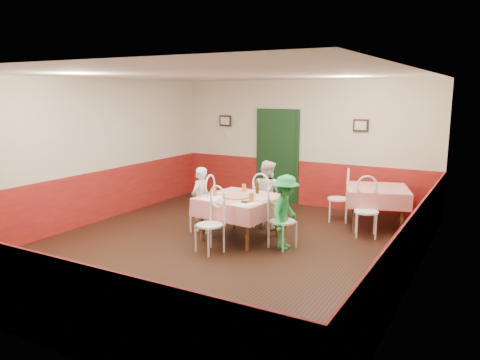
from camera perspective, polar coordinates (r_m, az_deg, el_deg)
The scene contains 39 objects.
floor at distance 7.84m, azimuth -2.30°, elevation -8.21°, with size 7.00×7.00×0.00m, color black.
ceiling at distance 7.42m, azimuth -2.46°, elevation 12.71°, with size 7.00×7.00×0.00m, color white.
back_wall at distance 10.61m, azimuth 7.66°, elevation 4.44°, with size 6.00×0.10×2.80m, color beige.
front_wall at distance 4.94m, azimuth -24.32°, elevation -3.58°, with size 6.00×0.10×2.80m, color beige.
left_wall at distance 9.42m, azimuth -18.11°, elevation 3.23°, with size 0.10×7.00×2.80m, color beige.
right_wall at distance 6.46m, azimuth 20.86°, elevation -0.15°, with size 0.10×7.00×2.80m, color beige.
wainscot_back at distance 10.73m, azimuth 7.51°, elevation -0.35°, with size 6.00×0.03×1.00m, color maroon.
wainscot_front at distance 5.23m, azimuth -23.41°, elevation -13.15°, with size 6.00×0.03×1.00m, color maroon.
wainscot_left at distance 9.56m, azimuth -17.74°, elevation -2.13°, with size 0.03×7.00×1.00m, color maroon.
wainscot_right at distance 6.68m, azimuth 20.22°, elevation -7.74°, with size 0.03×7.00×1.00m, color maroon.
door at distance 10.84m, azimuth 4.57°, elevation 2.77°, with size 0.96×0.06×2.10m, color black.
picture_left at distance 11.42m, azimuth -1.80°, elevation 7.23°, with size 0.32×0.03×0.26m, color black.
picture_right at distance 10.12m, azimuth 14.50°, elevation 6.46°, with size 0.32×0.03×0.26m, color black.
thermostat at distance 11.40m, azimuth -1.36°, elevation 5.46°, with size 0.10×0.03×0.10m, color white.
main_table at distance 8.17m, azimuth 0.00°, elevation -4.66°, with size 1.22×1.22×0.77m, color red.
second_table at distance 9.31m, azimuth 16.29°, elevation -3.18°, with size 1.12×1.12×0.77m, color red.
chair_left at distance 8.65m, azimuth -4.64°, elevation -3.31°, with size 0.42×0.42×0.90m, color white, non-canonical shape.
chair_right at distance 7.71m, azimuth 5.21°, elevation -5.05°, with size 0.42×0.42×0.90m, color white, non-canonical shape.
chair_far at distance 8.84m, azimuth 3.15°, elevation -2.98°, with size 0.42×0.42×0.90m, color white, non-canonical shape.
chair_near at distance 7.49m, azimuth -3.73°, elevation -5.51°, with size 0.42×0.42×0.90m, color white, non-canonical shape.
chair_second_a at distance 9.48m, azimuth 11.91°, elevation -2.27°, with size 0.42×0.42×0.90m, color white, non-canonical shape.
chair_second_b at distance 8.58m, azimuth 15.16°, elevation -3.77°, with size 0.42×0.42×0.90m, color white, non-canonical shape.
pizza at distance 8.02m, azimuth -0.44°, elevation -2.00°, with size 0.47×0.47×0.03m, color #B74723.
plate_left at distance 8.31m, azimuth -2.18°, elevation -1.61°, with size 0.25×0.25×0.01m, color white.
plate_right at distance 7.84m, azimuth 2.59°, elevation -2.36°, with size 0.25×0.25×0.01m, color white.
plate_far at distance 8.43m, azimuth 1.63°, elevation -1.43°, with size 0.25×0.25×0.01m, color white.
glass_a at distance 8.11m, azimuth -3.09°, elevation -1.53°, with size 0.07×0.07×0.13m, color #BF7219.
glass_b at distance 7.66m, azimuth 1.40°, elevation -2.15°, with size 0.08×0.08×0.15m, color #BF7219.
glass_c at distance 8.46m, azimuth 0.50°, elevation -0.96°, with size 0.07×0.07×0.14m, color #BF7219.
beer_bottle at distance 8.31m, azimuth 2.10°, elevation -0.88°, with size 0.06×0.06×0.22m, color #381C0A.
shaker_a at distance 8.01m, azimuth -4.14°, elevation -1.83°, with size 0.04×0.04×0.09m, color silver.
shaker_b at distance 7.94m, azimuth -3.91°, elevation -1.94°, with size 0.04×0.04×0.09m, color silver.
shaker_c at distance 8.06m, azimuth -3.90°, elevation -1.75°, with size 0.04×0.04×0.09m, color #B23319.
menu_left at distance 7.97m, azimuth -3.46°, elevation -2.20°, with size 0.30×0.40×0.00m, color white.
menu_right at distance 7.55m, azimuth 0.56°, elevation -2.91°, with size 0.30×0.40×0.00m, color white.
wallet at distance 7.63m, azimuth 0.59°, elevation -2.69°, with size 0.11×0.09×0.02m, color black.
diner_left at distance 8.64m, azimuth -4.91°, elevation -2.33°, with size 0.43×0.28×1.19m, color gray.
diner_far at distance 8.84m, azimuth 3.33°, elevation -1.72°, with size 0.62×0.49×1.28m, color gray.
diner_right at distance 7.65m, azimuth 5.56°, elevation -3.93°, with size 0.79×0.46×1.23m, color gray.
Camera 1 is at (3.91, -6.30, 2.54)m, focal length 35.00 mm.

